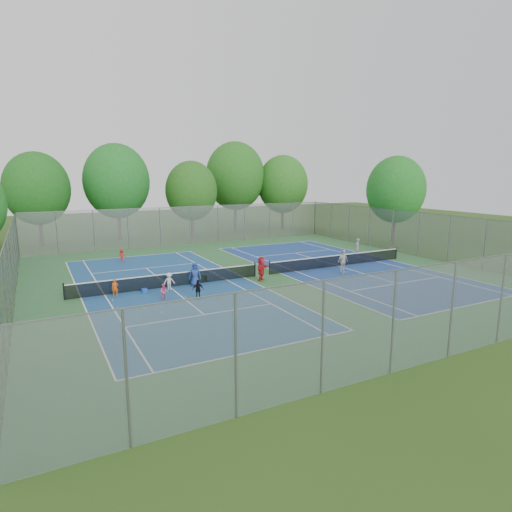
{
  "coord_description": "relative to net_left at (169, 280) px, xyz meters",
  "views": [
    {
      "loc": [
        -14.64,
        -26.93,
        7.43
      ],
      "look_at": [
        0.0,
        1.0,
        1.3
      ],
      "focal_mm": 30.0,
      "sensor_mm": 36.0,
      "label": 1
    }
  ],
  "objects": [
    {
      "name": "tennis_ball_1",
      "position": [
        -4.0,
        -5.91,
        -0.42
      ],
      "size": [
        0.07,
        0.07,
        0.07
      ],
      "primitive_type": "sphere",
      "color": "gold",
      "rests_on": "ground"
    },
    {
      "name": "student_a",
      "position": [
        -3.56,
        -0.6,
        0.09
      ],
      "size": [
        0.46,
        0.36,
        1.1
      ],
      "primitive_type": "imported",
      "rotation": [
        0.0,
        0.0,
        -0.28
      ],
      "color": "#DB5714",
      "rests_on": "ground"
    },
    {
      "name": "student_b",
      "position": [
        -1.12,
        -2.72,
        0.04
      ],
      "size": [
        0.51,
        0.4,
        1.0
      ],
      "primitive_type": "imported",
      "rotation": [
        0.0,
        0.0,
        -0.06
      ],
      "color": "#EE5C88",
      "rests_on": "ground"
    },
    {
      "name": "tennis_ball_0",
      "position": [
        -3.3,
        -6.95,
        -0.42
      ],
      "size": [
        0.07,
        0.07,
        0.07
      ],
      "primitive_type": "sphere",
      "color": "yellow",
      "rests_on": "ground"
    },
    {
      "name": "fence_north",
      "position": [
        7.0,
        16.0,
        1.54
      ],
      "size": [
        32.0,
        0.1,
        4.0
      ],
      "primitive_type": "cube",
      "color": "gray",
      "rests_on": "ground"
    },
    {
      "name": "fence_west",
      "position": [
        -9.0,
        0.0,
        1.54
      ],
      "size": [
        0.1,
        32.0,
        4.0
      ],
      "primitive_type": "cube",
      "rotation": [
        0.0,
        0.0,
        1.57
      ],
      "color": "gray",
      "rests_on": "ground"
    },
    {
      "name": "court_right",
      "position": [
        14.0,
        0.0,
        -0.44
      ],
      "size": [
        10.97,
        23.77,
        0.01
      ],
      "primitive_type": "cube",
      "color": "navy",
      "rests_on": "court_pad"
    },
    {
      "name": "tennis_ball_5",
      "position": [
        -3.87,
        -1.45,
        -0.42
      ],
      "size": [
        0.07,
        0.07,
        0.07
      ],
      "primitive_type": "sphere",
      "color": "#E5F138",
      "rests_on": "ground"
    },
    {
      "name": "child_far_baseline",
      "position": [
        -1.24,
        9.75,
        0.11
      ],
      "size": [
        0.76,
        0.49,
        1.12
      ],
      "primitive_type": "imported",
      "rotation": [
        0.0,
        0.0,
        3.04
      ],
      "color": "red",
      "rests_on": "ground"
    },
    {
      "name": "ball_crate",
      "position": [
        -1.8,
        -0.68,
        -0.31
      ],
      "size": [
        0.35,
        0.35,
        0.28
      ],
      "primitive_type": "cube",
      "rotation": [
        0.0,
        0.0,
        0.06
      ],
      "color": "blue",
      "rests_on": "ground"
    },
    {
      "name": "tree_nl",
      "position": [
        1.0,
        23.0,
        6.09
      ],
      "size": [
        7.2,
        7.2,
        10.69
      ],
      "color": "#443326",
      "rests_on": "ground"
    },
    {
      "name": "fence_south",
      "position": [
        7.0,
        -16.0,
        1.54
      ],
      "size": [
        32.0,
        0.1,
        4.0
      ],
      "primitive_type": "cube",
      "color": "gray",
      "rests_on": "ground"
    },
    {
      "name": "tree_side_e",
      "position": [
        26.0,
        6.0,
        5.29
      ],
      "size": [
        6.0,
        6.0,
        9.2
      ],
      "color": "#443326",
      "rests_on": "ground"
    },
    {
      "name": "net_right",
      "position": [
        14.0,
        0.0,
        0.0
      ],
      "size": [
        12.87,
        0.1,
        0.91
      ],
      "primitive_type": "cube",
      "color": "black",
      "rests_on": "ground"
    },
    {
      "name": "teen_court_b",
      "position": [
        12.72,
        -2.14,
        0.44
      ],
      "size": [
        1.1,
        0.6,
        1.79
      ],
      "primitive_type": "imported",
      "rotation": [
        0.0,
        0.0,
        0.16
      ],
      "color": "silver",
      "rests_on": "ground"
    },
    {
      "name": "tree_nc",
      "position": [
        9.0,
        21.0,
        4.94
      ],
      "size": [
        6.0,
        6.0,
        8.85
      ],
      "color": "#443326",
      "rests_on": "ground"
    },
    {
      "name": "student_c",
      "position": [
        -0.18,
        -0.6,
        0.1
      ],
      "size": [
        0.75,
        0.46,
        1.12
      ],
      "primitive_type": "imported",
      "rotation": [
        0.0,
        0.0,
        -0.07
      ],
      "color": "silver",
      "rests_on": "ground"
    },
    {
      "name": "tennis_ball_7",
      "position": [
        -1.69,
        -4.02,
        -0.42
      ],
      "size": [
        0.07,
        0.07,
        0.07
      ],
      "primitive_type": "sphere",
      "color": "#E4F238",
      "rests_on": "ground"
    },
    {
      "name": "ball_hopper",
      "position": [
        2.58,
        0.23,
        -0.21
      ],
      "size": [
        0.33,
        0.33,
        0.5
      ],
      "primitive_type": "cube",
      "rotation": [
        0.0,
        0.0,
        0.35
      ],
      "color": "green",
      "rests_on": "ground"
    },
    {
      "name": "instructor",
      "position": [
        18.24,
        2.65,
        0.35
      ],
      "size": [
        0.7,
        0.62,
        1.62
      ],
      "primitive_type": "imported",
      "rotation": [
        0.0,
        0.0,
        3.63
      ],
      "color": "gray",
      "rests_on": "ground"
    },
    {
      "name": "fence_east",
      "position": [
        23.0,
        0.0,
        1.54
      ],
      "size": [
        0.1,
        32.0,
        4.0
      ],
      "primitive_type": "cube",
      "rotation": [
        0.0,
        0.0,
        1.57
      ],
      "color": "gray",
      "rests_on": "ground"
    },
    {
      "name": "tennis_ball_2",
      "position": [
        1.96,
        -6.52,
        -0.42
      ],
      "size": [
        0.07,
        0.07,
        0.07
      ],
      "primitive_type": "sphere",
      "color": "#BDD130",
      "rests_on": "ground"
    },
    {
      "name": "tennis_ball_6",
      "position": [
        -3.87,
        -3.01,
        -0.42
      ],
      "size": [
        0.07,
        0.07,
        0.07
      ],
      "primitive_type": "sphere",
      "color": "#B5C72E",
      "rests_on": "ground"
    },
    {
      "name": "court_pad",
      "position": [
        7.0,
        0.0,
        -0.45
      ],
      "size": [
        32.0,
        32.0,
        0.01
      ],
      "primitive_type": "cube",
      "color": "#2E6135",
      "rests_on": "ground"
    },
    {
      "name": "tree_nw",
      "position": [
        -7.0,
        22.0,
        5.44
      ],
      "size": [
        6.4,
        6.4,
        9.58
      ],
      "color": "#443326",
      "rests_on": "ground"
    },
    {
      "name": "student_e",
      "position": [
        1.59,
        -0.6,
        0.35
      ],
      "size": [
        0.93,
        0.78,
        1.62
      ],
      "primitive_type": "imported",
      "rotation": [
        0.0,
        0.0,
        -0.4
      ],
      "color": "navy",
      "rests_on": "ground"
    },
    {
      "name": "tennis_ball_9",
      "position": [
        -1.92,
        -5.12,
        -0.42
      ],
      "size": [
        0.07,
        0.07,
        0.07
      ],
      "primitive_type": "sphere",
      "color": "#CAEF37",
      "rests_on": "ground"
    },
    {
      "name": "tennis_ball_4",
      "position": [
        0.14,
        -2.88,
        -0.42
      ],
      "size": [
        0.07,
        0.07,
        0.07
      ],
      "primitive_type": "sphere",
      "color": "#C3DD33",
      "rests_on": "ground"
    },
    {
      "name": "tennis_ball_8",
      "position": [
        -2.61,
        -3.94,
        -0.42
      ],
      "size": [
        0.07,
        0.07,
        0.07
      ],
      "primitive_type": "sphere",
      "color": "#D7F037",
      "rests_on": "ground"
    },
    {
      "name": "tennis_ball_3",
      "position": [
        3.16,
        -5.18,
        -0.42
      ],
      "size": [
        0.07,
        0.07,
        0.07
      ],
      "primitive_type": "sphere",
      "color": "#B6CE2F",
      "rests_on": "ground"
    },
    {
      "name": "ground",
      "position": [
        7.0,
        0.0,
        -0.46
      ],
      "size": [
        120.0,
        120.0,
        0.0
      ],
      "primitive_type": "plane",
      "color": "#2A4917",
      "rests_on": "ground"
    },
    {
      "name": "net_left",
      "position": [
        0.0,
        0.0,
        0.0
      ],
      "size": [
        12.87,
        0.1,
        0.91
      ],
      "primitive_type": "cube",
      "color": "black",
      "rests_on": "ground"
    },
    {
      "name": "tree_ne",
      "position": [
        22.0,
        22.0,
        5.51
      ],
      "size": [
        6.6,
        6.6,
        9.77
      ],
      "color": "#443326",
      "rests_on": "ground"
    },
    {
      "name": "tree_nr",
      "position": [
        16.0,
        24.0,
        6.59
      ],
      "size": [
        7.6,
        7.6,
        11.42
      ],
      "color": "#443326",
      "rests_on": "ground"
    },
    {
      "name": "student_d",
      "position": [
        0.73,
        -3.49,
        0.14
      ],
      "size": [
        0.71,
        0.32,
        1.19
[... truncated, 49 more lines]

